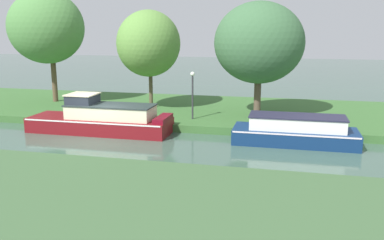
% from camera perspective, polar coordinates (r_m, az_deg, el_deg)
% --- Properties ---
extents(ground_plane, '(120.00, 120.00, 0.00)m').
position_cam_1_polar(ground_plane, '(21.32, -13.06, -2.43)').
color(ground_plane, '#3D594A').
extents(riverbank_far, '(72.00, 10.00, 0.40)m').
position_cam_1_polar(riverbank_far, '(27.56, -6.72, 1.60)').
color(riverbank_far, '#396630').
rests_on(riverbank_far, ground_plane).
extents(maroon_barge, '(7.55, 2.23, 2.02)m').
position_cam_1_polar(maroon_barge, '(22.29, -12.21, 0.07)').
color(maroon_barge, maroon).
rests_on(maroon_barge, ground_plane).
extents(navy_narrowboat, '(5.78, 2.08, 1.37)m').
position_cam_1_polar(navy_narrowboat, '(20.22, 14.02, -1.53)').
color(navy_narrowboat, navy).
rests_on(navy_narrowboat, ground_plane).
extents(willow_tree_left, '(5.09, 4.44, 7.39)m').
position_cam_1_polar(willow_tree_left, '(29.56, -19.44, 11.89)').
color(willow_tree_left, brown).
rests_on(willow_tree_left, riverbank_far).
extents(willow_tree_centre, '(3.88, 4.41, 6.09)m').
position_cam_1_polar(willow_tree_centre, '(26.13, -5.97, 10.41)').
color(willow_tree_centre, brown).
rests_on(willow_tree_centre, riverbank_far).
extents(willow_tree_right, '(5.08, 4.42, 6.47)m').
position_cam_1_polar(willow_tree_right, '(24.05, 9.19, 10.41)').
color(willow_tree_right, brown).
rests_on(willow_tree_right, riverbank_far).
extents(lamp_post, '(0.24, 0.24, 2.65)m').
position_cam_1_polar(lamp_post, '(22.94, 0.07, 4.27)').
color(lamp_post, '#333338').
rests_on(lamp_post, riverbank_far).
extents(mooring_post_near, '(0.13, 0.13, 0.78)m').
position_cam_1_polar(mooring_post_near, '(21.42, 10.24, -0.05)').
color(mooring_post_near, brown).
rests_on(mooring_post_near, riverbank_far).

